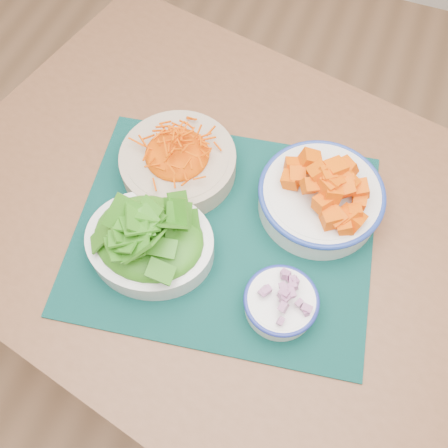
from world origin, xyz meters
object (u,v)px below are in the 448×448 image
object	(u,v)px
carrot_bowl	(178,159)
lettuce_bowl	(149,237)
table	(254,249)
squash_bowl	(322,193)
placemat	(224,232)
onion_bowl	(281,301)

from	to	relation	value
carrot_bowl	lettuce_bowl	distance (m)	0.18
table	squash_bowl	world-z (taller)	squash_bowl
placemat	onion_bowl	distance (m)	0.18
table	placemat	bearing A→B (deg)	-137.04
placemat	carrot_bowl	size ratio (longest dim) A/B	2.33
carrot_bowl	table	bearing A→B (deg)	-19.13
table	placemat	distance (m)	0.12
table	squash_bowl	size ratio (longest dim) A/B	4.77
carrot_bowl	lettuce_bowl	world-z (taller)	lettuce_bowl
carrot_bowl	squash_bowl	xyz separation A→B (m)	(0.28, 0.02, 0.01)
placemat	squash_bowl	bearing A→B (deg)	28.54
placemat	onion_bowl	size ratio (longest dim) A/B	3.80
table	onion_bowl	bearing A→B (deg)	-45.25
squash_bowl	lettuce_bowl	world-z (taller)	lettuce_bowl
placemat	lettuce_bowl	world-z (taller)	lettuce_bowl
placemat	lettuce_bowl	bearing A→B (deg)	-152.19
carrot_bowl	squash_bowl	distance (m)	0.28
squash_bowl	onion_bowl	distance (m)	0.21
table	onion_bowl	size ratio (longest dim) A/B	9.73
table	onion_bowl	distance (m)	0.21
lettuce_bowl	onion_bowl	size ratio (longest dim) A/B	1.73
carrot_bowl	squash_bowl	world-z (taller)	squash_bowl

